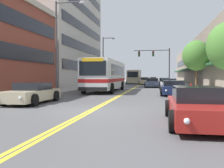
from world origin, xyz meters
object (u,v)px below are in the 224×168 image
Objects in this scene: fire_hydrant at (191,88)px; car_navy_parked_right_mid at (173,88)px; car_champagne_moving_lead at (145,81)px; box_truck at (134,76)px; car_beige_parked_left_mid at (32,93)px; street_lamp_left_near at (61,39)px; street_lamp_left_far at (105,57)px; car_red_parked_right_foreground at (198,106)px; city_bus at (106,74)px; car_slate_blue_moving_third at (152,83)px; traffic_signal_mast at (157,59)px; street_tree_right_mid at (196,56)px; car_black_parked_left_near at (109,83)px; car_white_parked_right_end at (169,84)px; car_charcoal_moving_second at (153,80)px; car_silver_parked_right_far at (164,82)px.

car_navy_parked_right_mid is at bearing -157.13° from fire_hydrant.
car_champagne_moving_lead is 0.74× the size of box_truck.
car_beige_parked_left_mid is at bearing -98.15° from car_champagne_moving_lead.
street_lamp_left_near is at bearing -95.93° from box_truck.
car_beige_parked_left_mid is at bearing -88.43° from street_lamp_left_far.
car_champagne_moving_lead is (-3.71, 40.37, 0.05)m from car_red_parked_right_foreground.
city_bus is 11.77m from car_slate_blue_moving_third.
traffic_signal_mast reaches higher than city_bus.
car_champagne_moving_lead is at bearing 108.77° from street_tree_right_mid.
car_red_parked_right_foreground is 21.08m from street_tree_right_mid.
car_slate_blue_moving_third is 0.74× the size of traffic_signal_mast.
city_bus is 12.62m from car_black_parked_left_near.
car_navy_parked_right_mid is at bearing -33.34° from city_bus.
car_navy_parked_right_mid is 9.00m from car_white_parked_right_end.
car_navy_parked_right_mid is 0.58× the size of street_lamp_left_far.
street_lamp_left_near is (-7.01, -47.98, 4.10)m from car_charcoal_moving_second.
car_champagne_moving_lead is at bearing -48.52° from box_truck.
car_charcoal_moving_second is 0.61× the size of street_lamp_left_near.
street_lamp_left_far is (-8.08, -6.94, -0.13)m from traffic_signal_mast.
street_tree_right_mid is at bearing -35.63° from street_lamp_left_far.
car_champagne_moving_lead is at bearing 101.43° from car_white_parked_right_end.
car_black_parked_left_near is at bearing -153.42° from car_silver_parked_right_far.
box_truck is at bearing -102.99° from car_charcoal_moving_second.
car_silver_parked_right_far is 5.62× the size of fire_hydrant.
traffic_signal_mast reaches higher than car_silver_parked_right_far.
box_truck is at bearing 104.89° from car_slate_blue_moving_third.
car_white_parked_right_end is at bearing 33.95° from city_bus.
car_silver_parked_right_far is at bearing 68.51° from city_bus.
car_black_parked_left_near reaches higher than car_beige_parked_left_mid.
street_lamp_left_near reaches higher than car_charcoal_moving_second.
traffic_signal_mast is 26.68m from street_lamp_left_near.
car_white_parked_right_end is 0.62× the size of street_lamp_left_near.
fire_hydrant is (1.53, 13.48, -0.02)m from car_red_parked_right_foreground.
street_lamp_left_near is (-9.35, -1.83, 4.15)m from car_navy_parked_right_mid.
car_slate_blue_moving_third is 0.63× the size of street_lamp_left_far.
fire_hydrant is at bearing -57.38° from car_black_parked_left_near.
street_lamp_left_far is (-2.71, 12.25, 2.75)m from city_bus.
car_charcoal_moving_second reaches higher than fire_hydrant.
car_champagne_moving_lead reaches higher than car_navy_parked_right_mid.
street_lamp_left_far is 15.34m from street_tree_right_mid.
car_silver_parked_right_far is 0.97× the size of car_slate_blue_moving_third.
car_charcoal_moving_second is (-2.35, 37.14, 0.01)m from car_white_parked_right_end.
car_white_parked_right_end is at bearing -86.37° from car_charcoal_moving_second.
car_white_parked_right_end is at bearing -89.13° from car_silver_parked_right_far.
car_white_parked_right_end is 0.74× the size of traffic_signal_mast.
street_lamp_left_far is (-0.12, 18.52, -0.17)m from street_lamp_left_near.
car_champagne_moving_lead is at bearing 81.85° from car_beige_parked_left_mid.
car_charcoal_moving_second is at bearing 76.40° from street_lamp_left_far.
car_champagne_moving_lead reaches higher than car_black_parked_left_near.
traffic_signal_mast reaches higher than car_red_parked_right_foreground.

